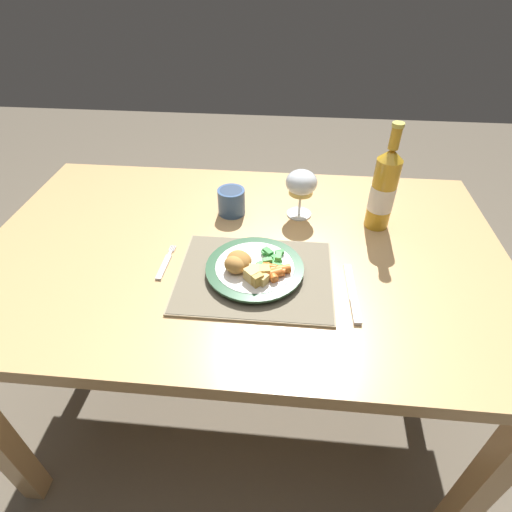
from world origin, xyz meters
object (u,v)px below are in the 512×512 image
dining_table (243,273)px  fork (165,264)px  dinner_plate (255,269)px  wine_glass (301,185)px  bottle (383,190)px  drinking_cup (231,201)px  table_knife (353,298)px

dining_table → fork: bearing=-153.0°
fork → dinner_plate: bearing=-3.1°
fork → wine_glass: (0.33, 0.26, 0.09)m
dinner_plate → bottle: bearing=36.7°
fork → wine_glass: wine_glass is taller
wine_glass → drinking_cup: 0.20m
dinner_plate → wine_glass: 0.30m
dining_table → dinner_plate: bearing=-67.2°
table_knife → fork: bearing=170.7°
table_knife → wine_glass: bearing=110.4°
dinner_plate → dining_table: bearing=112.8°
bottle → wine_glass: bearing=170.8°
dining_table → wine_glass: bearing=48.8°
dining_table → table_knife: (0.27, -0.16, 0.09)m
fork → drinking_cup: (0.13, 0.25, 0.04)m
wine_glass → bottle: bearing=-9.2°
wine_glass → bottle: bottle is taller
bottle → drinking_cup: size_ratio=3.74×
dining_table → fork: size_ratio=10.43×
bottle → dining_table: bearing=-159.8°
drinking_cup → dinner_plate: bearing=-70.7°
fork → table_knife: table_knife is taller
wine_glass → dinner_plate: bearing=-110.9°
bottle → drinking_cup: (-0.41, 0.03, -0.07)m
dining_table → fork: fork is taller
table_knife → bottle: bottle is taller
dinner_plate → fork: dinner_plate is taller
dinner_plate → drinking_cup: size_ratio=2.99×
fork → bottle: size_ratio=0.45×
dinner_plate → fork: 0.22m
dinner_plate → wine_glass: wine_glass is taller
fork → table_knife: bearing=-9.3°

